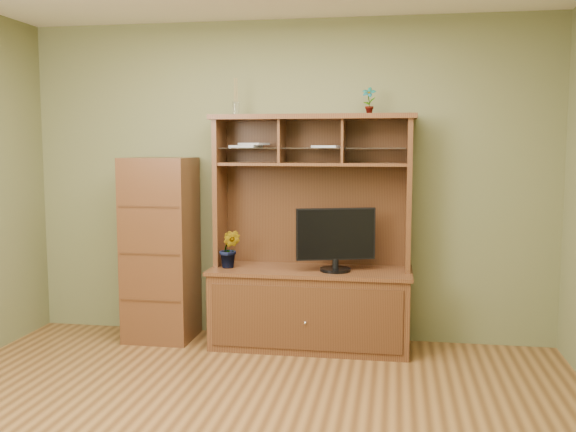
# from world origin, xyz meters

# --- Properties ---
(room) EXTENTS (4.54, 4.04, 2.74)m
(room) POSITION_xyz_m (0.00, 0.00, 1.35)
(room) COLOR #553418
(room) RESTS_ON ground
(media_hutch) EXTENTS (1.66, 0.61, 1.90)m
(media_hutch) POSITION_xyz_m (0.25, 1.73, 0.52)
(media_hutch) COLOR #412112
(media_hutch) RESTS_ON room
(monitor) EXTENTS (0.63, 0.25, 0.51)m
(monitor) POSITION_xyz_m (0.46, 1.65, 0.92)
(monitor) COLOR black
(monitor) RESTS_ON media_hutch
(orchid_plant) EXTENTS (0.18, 0.15, 0.31)m
(orchid_plant) POSITION_xyz_m (-0.41, 1.65, 0.81)
(orchid_plant) COLOR #22561D
(orchid_plant) RESTS_ON media_hutch
(top_plant) EXTENTS (0.13, 0.10, 0.22)m
(top_plant) POSITION_xyz_m (0.70, 1.80, 2.01)
(top_plant) COLOR #376924
(top_plant) RESTS_ON media_hutch
(reed_diffuser) EXTENTS (0.06, 0.06, 0.30)m
(reed_diffuser) POSITION_xyz_m (-0.39, 1.80, 2.02)
(reed_diffuser) COLOR silver
(reed_diffuser) RESTS_ON media_hutch
(magazines) EXTENTS (0.95, 0.24, 0.04)m
(magazines) POSITION_xyz_m (-0.06, 1.80, 1.65)
(magazines) COLOR #B8B7BD
(magazines) RESTS_ON media_hutch
(side_cabinet) EXTENTS (0.55, 0.50, 1.55)m
(side_cabinet) POSITION_xyz_m (-1.04, 1.73, 0.78)
(side_cabinet) COLOR #412112
(side_cabinet) RESTS_ON room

